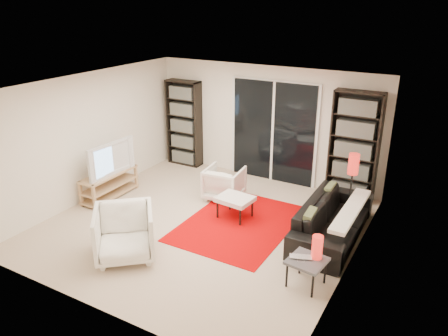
# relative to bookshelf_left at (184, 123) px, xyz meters

# --- Properties ---
(floor) EXTENTS (5.00, 5.00, 0.00)m
(floor) POSITION_rel_bookshelf_left_xyz_m (1.95, -2.33, -0.98)
(floor) COLOR #C6AF90
(floor) RESTS_ON ground
(wall_back) EXTENTS (5.00, 0.02, 2.40)m
(wall_back) POSITION_rel_bookshelf_left_xyz_m (1.95, 0.17, 0.22)
(wall_back) COLOR white
(wall_back) RESTS_ON ground
(wall_front) EXTENTS (5.00, 0.02, 2.40)m
(wall_front) POSITION_rel_bookshelf_left_xyz_m (1.95, -4.83, 0.22)
(wall_front) COLOR white
(wall_front) RESTS_ON ground
(wall_left) EXTENTS (0.02, 5.00, 2.40)m
(wall_left) POSITION_rel_bookshelf_left_xyz_m (-0.55, -2.33, 0.22)
(wall_left) COLOR white
(wall_left) RESTS_ON ground
(wall_right) EXTENTS (0.02, 5.00, 2.40)m
(wall_right) POSITION_rel_bookshelf_left_xyz_m (4.45, -2.33, 0.22)
(wall_right) COLOR white
(wall_right) RESTS_ON ground
(ceiling) EXTENTS (5.00, 5.00, 0.02)m
(ceiling) POSITION_rel_bookshelf_left_xyz_m (1.95, -2.33, 1.42)
(ceiling) COLOR white
(ceiling) RESTS_ON wall_back
(sliding_door) EXTENTS (1.92, 0.08, 2.16)m
(sliding_door) POSITION_rel_bookshelf_left_xyz_m (2.15, 0.13, 0.07)
(sliding_door) COLOR white
(sliding_door) RESTS_ON ground
(bookshelf_left) EXTENTS (0.80, 0.30, 1.95)m
(bookshelf_left) POSITION_rel_bookshelf_left_xyz_m (0.00, 0.00, 0.00)
(bookshelf_left) COLOR black
(bookshelf_left) RESTS_ON ground
(bookshelf_right) EXTENTS (0.90, 0.30, 2.10)m
(bookshelf_right) POSITION_rel_bookshelf_left_xyz_m (3.85, -0.00, 0.07)
(bookshelf_right) COLOR black
(bookshelf_right) RESTS_ON ground
(tv_stand) EXTENTS (0.40, 1.25, 0.50)m
(tv_stand) POSITION_rel_bookshelf_left_xyz_m (-0.24, -2.26, -0.71)
(tv_stand) COLOR tan
(tv_stand) RESTS_ON floor
(tv) EXTENTS (0.22, 1.11, 0.64)m
(tv) POSITION_rel_bookshelf_left_xyz_m (-0.22, -2.26, -0.16)
(tv) COLOR black
(tv) RESTS_ON tv_stand
(rug) EXTENTS (1.74, 2.35, 0.01)m
(rug) POSITION_rel_bookshelf_left_xyz_m (2.48, -1.99, -0.97)
(rug) COLOR #BE0001
(rug) RESTS_ON floor
(sofa) EXTENTS (0.88, 2.18, 0.63)m
(sofa) POSITION_rel_bookshelf_left_xyz_m (4.00, -1.64, -0.66)
(sofa) COLOR black
(sofa) RESTS_ON floor
(armchair_back) EXTENTS (0.75, 0.77, 0.64)m
(armchair_back) POSITION_rel_bookshelf_left_xyz_m (1.74, -1.22, -0.66)
(armchair_back) COLOR white
(armchair_back) RESTS_ON floor
(armchair_front) EXTENTS (1.21, 1.21, 0.79)m
(armchair_front) POSITION_rel_bookshelf_left_xyz_m (1.46, -3.73, -0.58)
(armchair_front) COLOR white
(armchair_front) RESTS_ON floor
(ottoman) EXTENTS (0.64, 0.54, 0.40)m
(ottoman) POSITION_rel_bookshelf_left_xyz_m (2.30, -1.82, -0.63)
(ottoman) COLOR white
(ottoman) RESTS_ON floor
(side_table) EXTENTS (0.53, 0.53, 0.40)m
(side_table) POSITION_rel_bookshelf_left_xyz_m (4.07, -3.07, -0.62)
(side_table) COLOR #48484D
(side_table) RESTS_ON floor
(laptop) EXTENTS (0.35, 0.28, 0.02)m
(laptop) POSITION_rel_bookshelf_left_xyz_m (3.99, -3.11, -0.56)
(laptop) COLOR silver
(laptop) RESTS_ON side_table
(table_lamp) EXTENTS (0.15, 0.15, 0.33)m
(table_lamp) POSITION_rel_bookshelf_left_xyz_m (4.15, -2.96, -0.41)
(table_lamp) COLOR red
(table_lamp) RESTS_ON side_table
(floor_lamp) EXTENTS (0.19, 0.19, 1.28)m
(floor_lamp) POSITION_rel_bookshelf_left_xyz_m (4.10, -1.07, -0.01)
(floor_lamp) COLOR black
(floor_lamp) RESTS_ON floor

